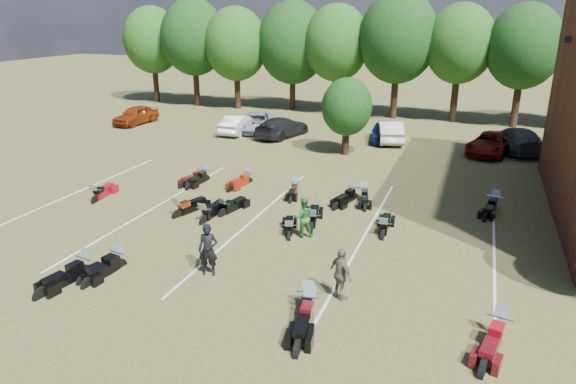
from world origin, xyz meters
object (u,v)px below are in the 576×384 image
at_px(car_4, 382,132).
at_px(motorcycle_3, 117,265).
at_px(car_0, 136,115).
at_px(person_black, 208,250).
at_px(person_green, 303,217).
at_px(motorcycle_7, 96,202).
at_px(person_grey, 341,274).
at_px(motorcycle_14, 202,180).

height_order(car_4, motorcycle_3, car_4).
bearing_deg(motorcycle_3, car_4, 86.19).
xyz_separation_m(car_0, person_black, (18.21, -20.81, 0.20)).
distance_m(person_black, person_green, 4.69).
xyz_separation_m(car_0, motorcycle_3, (14.72, -21.40, -0.74)).
bearing_deg(motorcycle_3, person_green, 50.84).
bearing_deg(car_0, motorcycle_3, -51.68).
xyz_separation_m(person_black, motorcycle_7, (-8.73, 4.55, -0.94)).
bearing_deg(person_grey, motorcycle_3, 42.59).
distance_m(motorcycle_3, motorcycle_7, 7.34).
bearing_deg(motorcycle_14, person_grey, -30.06).
height_order(car_0, motorcycle_14, car_0).
xyz_separation_m(car_0, car_4, (20.18, 1.07, -0.08)).
relative_size(car_4, motorcycle_3, 1.92).
bearing_deg(person_green, motorcycle_14, -62.76).
relative_size(person_green, person_grey, 0.96).
bearing_deg(person_black, motorcycle_3, 173.74).
relative_size(car_4, motorcycle_7, 1.70).
distance_m(person_green, motorcycle_7, 10.81).
distance_m(car_0, person_grey, 30.97).
height_order(car_0, person_grey, person_grey).
distance_m(person_green, person_grey, 5.00).
relative_size(person_black, person_green, 1.11).
relative_size(car_0, person_grey, 2.46).
xyz_separation_m(car_4, person_green, (0.07, -17.66, 0.19)).
bearing_deg(motorcycle_7, person_black, 143.31).
bearing_deg(motorcycle_7, person_green, 169.07).
bearing_deg(person_green, motorcycle_3, 12.41).
bearing_deg(person_grey, car_0, -3.77).
bearing_deg(person_grey, motorcycle_14, -3.84).
distance_m(car_4, person_green, 17.66).
distance_m(person_grey, motorcycle_14, 14.01).
distance_m(motorcycle_7, motorcycle_14, 5.78).
height_order(car_0, car_4, car_0).
xyz_separation_m(car_4, motorcycle_7, (-10.70, -17.33, -0.66)).
relative_size(person_black, person_grey, 1.06).
distance_m(car_4, motorcycle_7, 20.38).
relative_size(person_black, motorcycle_7, 0.82).
relative_size(person_green, motorcycle_14, 0.79).
distance_m(car_0, person_black, 27.65).
bearing_deg(person_grey, person_black, 38.57).
distance_m(car_0, motorcycle_7, 18.83).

